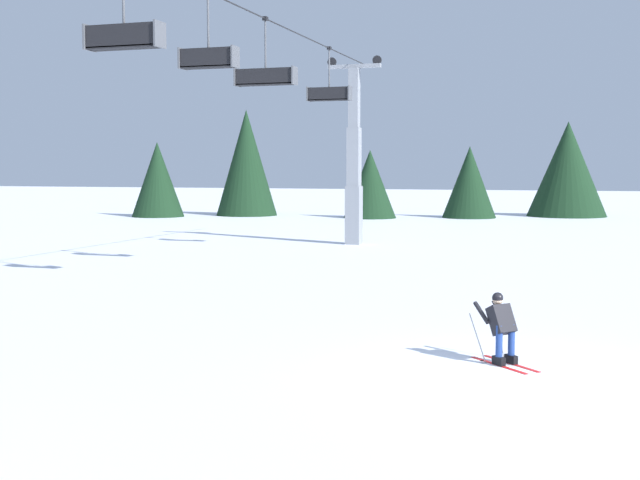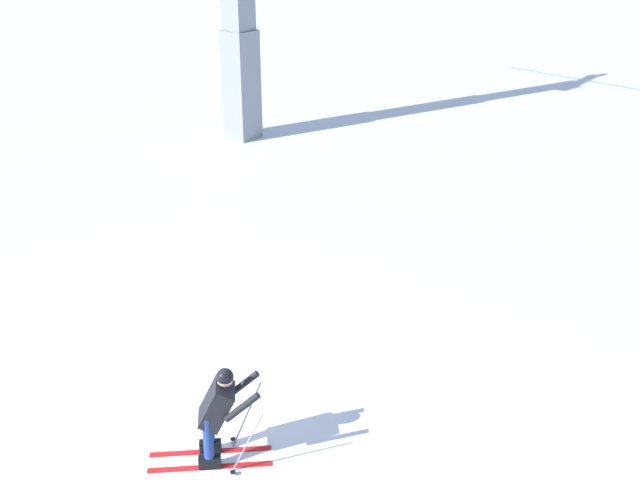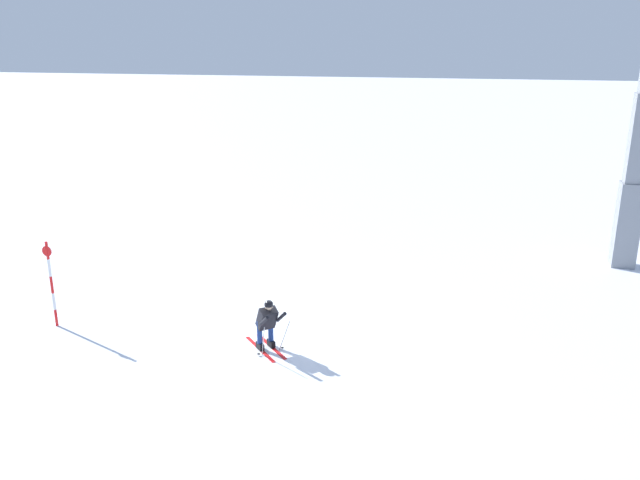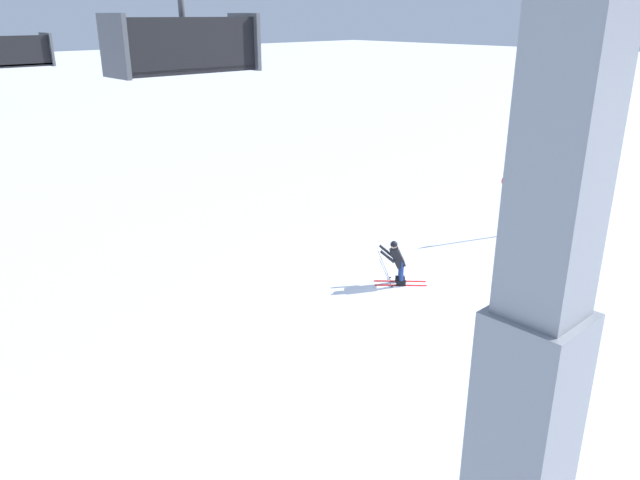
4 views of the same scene
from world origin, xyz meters
The scene contains 4 objects.
ground_plane centered at (0.00, 0.00, 0.00)m, with size 260.00×260.00×0.00m, color white.
skier_carving_main centered at (1.02, 0.19, 0.76)m, with size 1.42×1.43×1.47m.
lift_tower_near centered at (-8.07, 9.65, 3.82)m, with size 0.74×2.58×9.16m.
trail_marker_pole centered at (1.21, -5.74, 1.27)m, with size 0.07×0.28×2.36m.
Camera 3 is at (14.24, 5.19, 7.22)m, focal length 35.50 mm.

